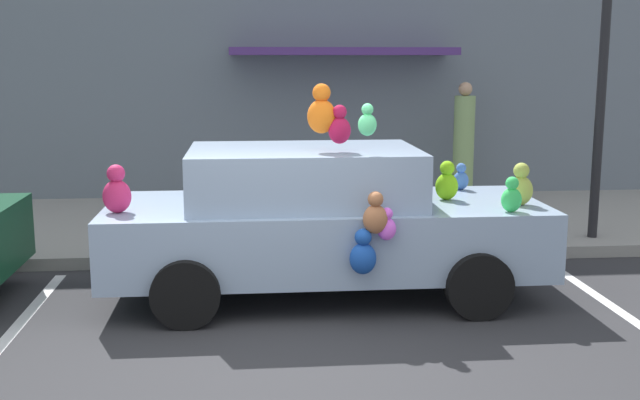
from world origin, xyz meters
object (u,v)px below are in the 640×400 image
at_px(street_lamp_post, 604,58).
at_px(pedestrian_near_shopfront, 464,146).
at_px(plush_covered_car, 321,220).
at_px(teddy_bear_on_sidewalk, 399,211).

bearing_deg(street_lamp_post, pedestrian_near_shopfront, 109.98).
relative_size(plush_covered_car, teddy_bear_on_sidewalk, 6.63).
xyz_separation_m(plush_covered_car, pedestrian_near_shopfront, (2.73, 4.42, 0.25)).
height_order(plush_covered_car, pedestrian_near_shopfront, plush_covered_car).
distance_m(plush_covered_car, street_lamp_post, 4.41).
xyz_separation_m(plush_covered_car, street_lamp_post, (3.71, 1.71, 1.65)).
relative_size(teddy_bear_on_sidewalk, street_lamp_post, 0.18).
bearing_deg(plush_covered_car, teddy_bear_on_sidewalk, 59.66).
xyz_separation_m(teddy_bear_on_sidewalk, pedestrian_near_shopfront, (1.50, 2.32, 0.59)).
bearing_deg(street_lamp_post, teddy_bear_on_sidewalk, 171.17).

